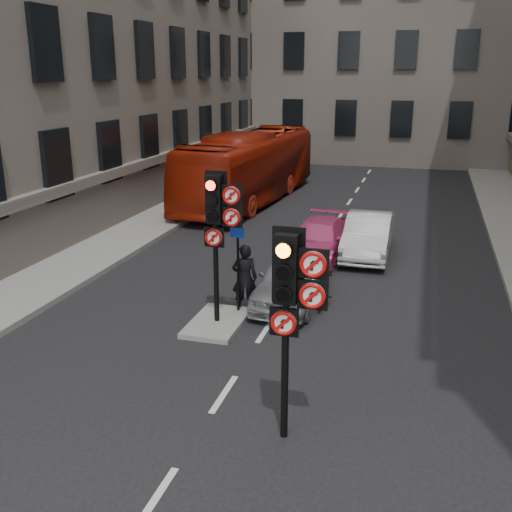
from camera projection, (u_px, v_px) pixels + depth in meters
The scene contains 13 objects.
ground at pixel (183, 457), 9.44m from camera, with size 120.00×120.00×0.00m, color black.
pavement_left at pixel (128, 232), 22.33m from camera, with size 3.00×50.00×0.16m, color gray.
centre_island at pixel (217, 323), 14.33m from camera, with size 1.20×2.00×0.12m, color gray.
building_far at pixel (390, 8), 41.36m from camera, with size 30.00×14.00×20.00m, color gray.
signal_near at pixel (291, 292), 9.20m from camera, with size 0.91×0.40×3.58m.
signal_far at pixel (218, 215), 13.52m from camera, with size 0.91×0.40×3.58m.
car_silver at pixel (292, 278), 15.63m from camera, with size 1.54×3.82×1.30m, color #ADAFB5.
car_white at pixel (368, 235), 19.59m from camera, with size 1.43×4.10×1.35m, color silver.
car_pink at pixel (318, 240), 19.36m from camera, with size 1.69×4.16×1.21m, color #CA3B78.
bus_red at pixel (249, 167), 27.42m from camera, with size 2.68×11.46×3.19m, color #9B1D0B.
motorcycle at pixel (324, 286), 15.49m from camera, with size 0.47×1.68×1.01m, color black.
motorcyclist at pixel (245, 278), 14.90m from camera, with size 0.64×0.42×1.76m, color black.
info_sign at pixel (238, 256), 14.48m from camera, with size 0.37×0.16×2.19m.
Camera 1 is at (3.33, -7.44, 5.83)m, focal length 42.00 mm.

